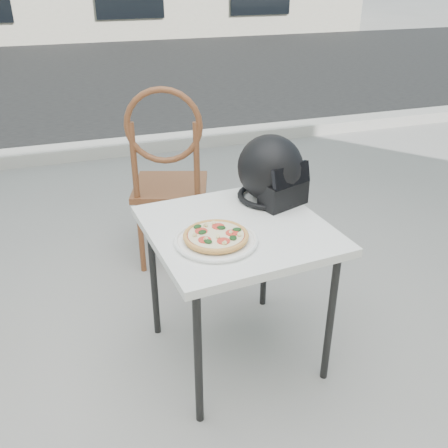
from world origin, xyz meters
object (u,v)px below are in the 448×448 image
object	(u,v)px
cafe_table_main	(237,239)
cafe_chair_main	(168,170)
helmet	(272,172)
plate	(216,240)
pizza	(216,236)

from	to	relation	value
cafe_table_main	cafe_chair_main	world-z (taller)	cafe_chair_main
cafe_table_main	helmet	bearing A→B (deg)	40.92
helmet	cafe_chair_main	size ratio (longest dim) A/B	0.35
cafe_chair_main	helmet	bearing A→B (deg)	134.05
plate	cafe_chair_main	size ratio (longest dim) A/B	0.39
cafe_table_main	helmet	xyz separation A→B (m)	(0.24, 0.21, 0.20)
plate	cafe_table_main	bearing A→B (deg)	39.14
plate	pizza	xyz separation A→B (m)	(0.00, 0.00, 0.02)
cafe_table_main	pizza	xyz separation A→B (m)	(-0.13, -0.10, 0.09)
cafe_table_main	pizza	distance (m)	0.19
plate	cafe_chair_main	bearing A→B (deg)	88.25
helmet	cafe_chair_main	world-z (taller)	cafe_chair_main
plate	helmet	bearing A→B (deg)	40.30
cafe_table_main	helmet	distance (m)	0.37
helmet	cafe_chair_main	distance (m)	0.80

